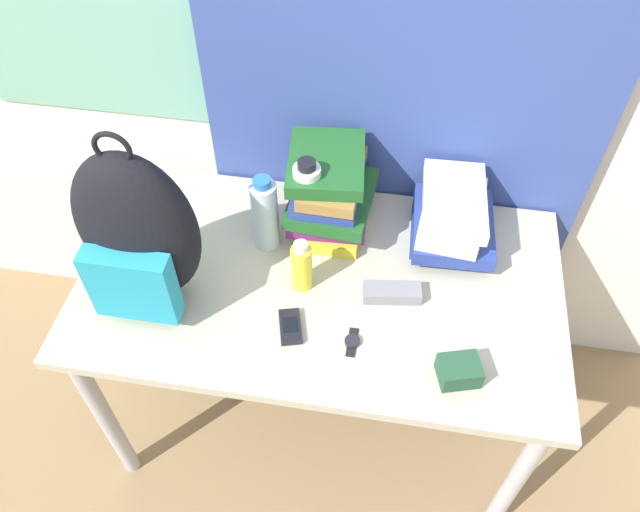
{
  "coord_description": "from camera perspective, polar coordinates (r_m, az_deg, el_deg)",
  "views": [
    {
      "loc": [
        0.17,
        -0.66,
        2.05
      ],
      "look_at": [
        0.0,
        0.36,
        0.84
      ],
      "focal_mm": 35.0,
      "sensor_mm": 36.0,
      "label": 1
    }
  ],
  "objects": [
    {
      "name": "desk",
      "position": [
        1.74,
        0.0,
        -4.07
      ],
      "size": [
        1.29,
        0.72,
        0.74
      ],
      "color": "#B7B299",
      "rests_on": "ground_plane"
    },
    {
      "name": "book_stack_left",
      "position": [
        1.72,
        0.9,
        5.73
      ],
      "size": [
        0.25,
        0.28,
        0.24
      ],
      "color": "yellow",
      "rests_on": "desk"
    },
    {
      "name": "sunglasses_case",
      "position": [
        1.63,
        6.59,
        -3.35
      ],
      "size": [
        0.16,
        0.08,
        0.04
      ],
      "color": "gray",
      "rests_on": "desk"
    },
    {
      "name": "sunscreen_bottle",
      "position": [
        1.6,
        -1.69,
        -0.95
      ],
      "size": [
        0.05,
        0.05,
        0.16
      ],
      "color": "yellow",
      "rests_on": "desk"
    },
    {
      "name": "camera_pouch",
      "position": [
        1.52,
        12.59,
        -10.2
      ],
      "size": [
        0.11,
        0.1,
        0.06
      ],
      "color": "#234C33",
      "rests_on": "desk"
    },
    {
      "name": "backpack",
      "position": [
        1.54,
        -16.34,
        1.93
      ],
      "size": [
        0.3,
        0.21,
        0.52
      ],
      "color": "black",
      "rests_on": "desk"
    },
    {
      "name": "wall_back",
      "position": [
        1.68,
        2.47,
        21.01
      ],
      "size": [
        6.0,
        0.06,
        2.5
      ],
      "color": "silver",
      "rests_on": "ground_plane"
    },
    {
      "name": "water_bottle",
      "position": [
        1.68,
        -5.04,
        3.83
      ],
      "size": [
        0.07,
        0.07,
        0.24
      ],
      "color": "silver",
      "rests_on": "desk"
    },
    {
      "name": "sports_bottle",
      "position": [
        1.67,
        -1.15,
        4.76
      ],
      "size": [
        0.07,
        0.07,
        0.29
      ],
      "color": "white",
      "rests_on": "desk"
    },
    {
      "name": "book_stack_center",
      "position": [
        1.74,
        12.0,
        3.39
      ],
      "size": [
        0.23,
        0.29,
        0.17
      ],
      "color": "navy",
      "rests_on": "desk"
    },
    {
      "name": "wristwatch",
      "position": [
        1.55,
        2.96,
        -7.83
      ],
      "size": [
        0.04,
        0.08,
        0.01
      ],
      "color": "black",
      "rests_on": "desk"
    },
    {
      "name": "curtain_blue",
      "position": [
        1.62,
        8.35,
        19.44
      ],
      "size": [
        1.09,
        0.04,
        2.5
      ],
      "color": "#384C93",
      "rests_on": "ground_plane"
    },
    {
      "name": "cell_phone",
      "position": [
        1.57,
        -2.73,
        -6.46
      ],
      "size": [
        0.08,
        0.11,
        0.02
      ],
      "color": "black",
      "rests_on": "desk"
    },
    {
      "name": "ground_plane",
      "position": [
        2.16,
        -1.68,
        -22.22
      ],
      "size": [
        12.0,
        12.0,
        0.0
      ],
      "primitive_type": "plane",
      "color": "#8C704C"
    }
  ]
}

